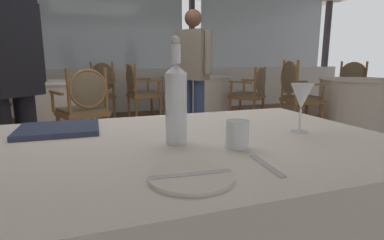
% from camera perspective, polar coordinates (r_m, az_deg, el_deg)
% --- Properties ---
extents(ground_plane, '(14.34, 14.34, 0.00)m').
position_cam_1_polar(ground_plane, '(2.58, -9.20, -12.06)').
color(ground_plane, brown).
extents(window_wall_far, '(11.03, 0.14, 2.63)m').
position_cam_1_polar(window_wall_far, '(6.09, -15.97, 11.23)').
color(window_wall_far, silver).
rests_on(window_wall_far, ground_plane).
extents(foreground_table, '(1.58, 1.00, 0.74)m').
position_cam_1_polar(foreground_table, '(1.20, -3.58, -21.46)').
color(foreground_table, white).
rests_on(foreground_table, ground_plane).
extents(side_plate, '(0.21, 0.21, 0.01)m').
position_cam_1_polar(side_plate, '(0.72, -0.14, -10.62)').
color(side_plate, silver).
rests_on(side_plate, foreground_table).
extents(butter_knife, '(0.20, 0.04, 0.00)m').
position_cam_1_polar(butter_knife, '(0.72, -0.14, -10.23)').
color(butter_knife, silver).
rests_on(butter_knife, foreground_table).
extents(dinner_fork, '(0.03, 0.17, 0.00)m').
position_cam_1_polar(dinner_fork, '(0.83, 13.81, -8.28)').
color(dinner_fork, silver).
rests_on(dinner_fork, foreground_table).
extents(water_bottle, '(0.07, 0.07, 0.35)m').
position_cam_1_polar(water_bottle, '(0.99, -3.02, 3.55)').
color(water_bottle, white).
rests_on(water_bottle, foreground_table).
extents(wine_glass, '(0.09, 0.09, 0.19)m').
position_cam_1_polar(wine_glass, '(1.22, 19.98, 4.07)').
color(wine_glass, white).
rests_on(wine_glass, foreground_table).
extents(water_tumbler, '(0.07, 0.07, 0.09)m').
position_cam_1_polar(water_tumbler, '(0.96, 8.55, -2.69)').
color(water_tumbler, white).
rests_on(water_tumbler, foreground_table).
extents(menu_book, '(0.30, 0.25, 0.02)m').
position_cam_1_polar(menu_book, '(1.28, -23.82, -1.59)').
color(menu_book, '#2D3856').
rests_on(menu_book, foreground_table).
extents(background_table_0, '(1.23, 1.23, 0.74)m').
position_cam_1_polar(background_table_0, '(5.34, 0.76, 4.37)').
color(background_table_0, white).
rests_on(background_table_0, ground_plane).
extents(dining_chair_0_0, '(0.53, 0.58, 0.95)m').
position_cam_1_polar(dining_chair_0_0, '(4.91, -10.01, 5.84)').
color(dining_chair_0_0, olive).
rests_on(dining_chair_0_0, ground_plane).
extents(dining_chair_0_1, '(0.66, 0.65, 0.91)m').
position_cam_1_polar(dining_chair_0_1, '(4.87, 11.27, 5.47)').
color(dining_chair_0_1, olive).
rests_on(dining_chair_0_1, ground_plane).
extents(dining_chair_0_2, '(0.63, 0.60, 0.92)m').
position_cam_1_polar(dining_chair_0_2, '(6.36, 0.99, 7.02)').
color(dining_chair_0_2, olive).
rests_on(dining_chair_0_2, ground_plane).
extents(background_table_2, '(1.20, 1.20, 0.74)m').
position_cam_1_polar(background_table_2, '(5.06, 29.28, 2.53)').
color(background_table_2, white).
rests_on(background_table_2, ground_plane).
extents(dining_chair_2_0, '(0.66, 0.65, 0.99)m').
position_cam_1_polar(dining_chair_2_0, '(6.05, 28.10, 5.85)').
color(dining_chair_2_0, olive).
rests_on(dining_chair_2_0, ground_plane).
extents(dining_chair_2_1, '(0.54, 0.59, 1.02)m').
position_cam_1_polar(dining_chair_2_1, '(4.46, 19.06, 5.22)').
color(dining_chair_2_1, olive).
rests_on(dining_chair_2_1, ground_plane).
extents(background_table_3, '(1.00, 1.00, 0.74)m').
position_cam_1_polar(background_table_3, '(4.36, -24.12, 1.79)').
color(background_table_3, white).
rests_on(background_table_3, ground_plane).
extents(dining_chair_3_0, '(0.66, 0.65, 0.98)m').
position_cam_1_polar(dining_chair_3_0, '(5.06, -17.18, 5.69)').
color(dining_chair_3_0, olive).
rests_on(dining_chair_3_0, ground_plane).
extents(dining_chair_3_2, '(0.64, 0.60, 0.94)m').
position_cam_1_polar(dining_chair_3_2, '(3.47, -19.61, 2.88)').
color(dining_chair_3_2, olive).
rests_on(dining_chair_3_2, ground_plane).
extents(diner_person_0, '(0.36, 0.46, 1.60)m').
position_cam_1_polar(diner_person_0, '(3.69, 0.21, 9.52)').
color(diner_person_0, '#334770').
rests_on(diner_person_0, ground_plane).
extents(diner_person_1, '(0.39, 0.41, 1.63)m').
position_cam_1_polar(diner_person_1, '(2.19, -31.40, 7.17)').
color(diner_person_1, black).
rests_on(diner_person_1, ground_plane).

